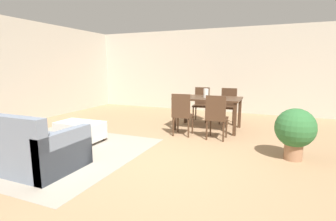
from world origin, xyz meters
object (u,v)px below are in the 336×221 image
at_px(dining_chair_near_right, 216,115).
at_px(ottoman_table, 80,130).
at_px(dining_table, 208,101).
at_px(potted_plant, 295,130).
at_px(couch, 15,147).
at_px(dining_chair_near_left, 182,112).
at_px(book_on_ottoman, 74,120).
at_px(dining_chair_far_right, 228,104).
at_px(dining_chair_far_left, 201,102).
at_px(vase_centerpiece, 206,93).

bearing_deg(dining_chair_near_right, ottoman_table, -154.96).
xyz_separation_m(dining_table, potted_plant, (1.78, -1.50, -0.17)).
xyz_separation_m(couch, dining_chair_near_left, (1.77, 2.53, 0.23)).
relative_size(dining_table, dining_chair_near_right, 1.64).
relative_size(book_on_ottoman, potted_plant, 0.31).
bearing_deg(couch, dining_chair_near_left, 55.10).
bearing_deg(potted_plant, dining_chair_near_left, 163.16).
height_order(dining_chair_near_right, book_on_ottoman, dining_chair_near_right).
bearing_deg(potted_plant, dining_chair_near_right, 155.79).
bearing_deg(dining_chair_far_right, ottoman_table, -130.36).
bearing_deg(dining_chair_near_left, dining_table, 67.55).
bearing_deg(dining_chair_near_left, couch, -124.90).
xyz_separation_m(dining_chair_far_left, potted_plant, (2.16, -2.32, -0.03)).
bearing_deg(dining_chair_far_right, dining_chair_near_right, -88.42).
height_order(vase_centerpiece, potted_plant, vase_centerpiece).
bearing_deg(potted_plant, vase_centerpiece, 141.34).
bearing_deg(book_on_ottoman, dining_chair_far_left, 57.05).
bearing_deg(couch, dining_table, 57.95).
relative_size(dining_chair_far_right, vase_centerpiece, 4.40).
bearing_deg(vase_centerpiece, ottoman_table, -135.62).
bearing_deg(couch, dining_chair_near_right, 45.03).
xyz_separation_m(couch, book_on_ottoman, (-0.11, 1.36, 0.13)).
bearing_deg(ottoman_table, dining_table, 44.24).
bearing_deg(book_on_ottoman, vase_centerpiece, 42.37).
bearing_deg(dining_table, ottoman_table, -135.76).
bearing_deg(vase_centerpiece, dining_chair_far_left, 111.41).
distance_m(couch, dining_chair_far_right, 4.89).
bearing_deg(vase_centerpiece, dining_chair_near_right, -62.44).
distance_m(dining_chair_near_right, dining_chair_far_left, 1.86).
bearing_deg(dining_chair_far_left, book_on_ottoman, -122.95).
bearing_deg(vase_centerpiece, potted_plant, -38.66).
bearing_deg(potted_plant, dining_chair_far_right, 121.73).
distance_m(ottoman_table, book_on_ottoman, 0.24).
height_order(ottoman_table, dining_chair_far_left, dining_chair_far_left).
xyz_separation_m(dining_table, dining_chair_near_left, (-0.35, -0.85, -0.14)).
bearing_deg(dining_chair_near_left, dining_chair_near_right, -1.60).
bearing_deg(couch, book_on_ottoman, 94.55).
xyz_separation_m(book_on_ottoman, potted_plant, (4.01, 0.53, 0.08)).
distance_m(dining_chair_near_left, dining_chair_far_right, 1.82).
xyz_separation_m(dining_chair_near_right, dining_chair_far_right, (-0.05, 1.70, 0.00)).
distance_m(dining_table, vase_centerpiece, 0.21).
distance_m(dining_chair_near_left, dining_chair_far_left, 1.67).
relative_size(dining_chair_far_left, book_on_ottoman, 3.54).
bearing_deg(book_on_ottoman, dining_chair_near_right, 23.75).
relative_size(ottoman_table, dining_chair_far_right, 0.99).
height_order(couch, potted_plant, couch).
height_order(couch, ottoman_table, couch).
relative_size(couch, vase_centerpiece, 9.64).
relative_size(couch, ottoman_table, 2.21).
distance_m(vase_centerpiece, potted_plant, 2.37).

